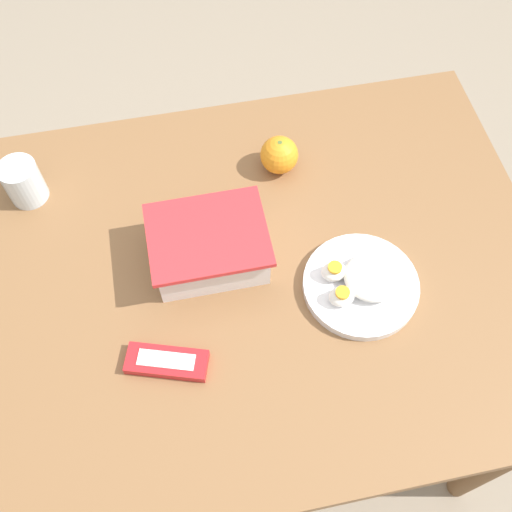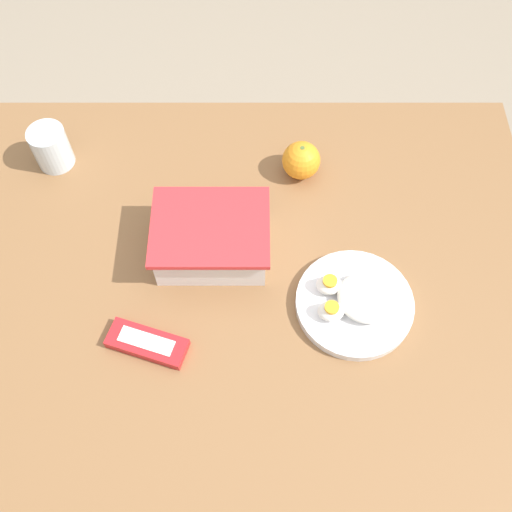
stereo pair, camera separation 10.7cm
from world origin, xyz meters
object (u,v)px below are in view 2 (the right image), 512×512
object	(u,v)px
orange_fruit	(302,160)
rice_plate	(357,302)
food_container	(212,239)
drinking_glass	(52,147)
candy_bar	(148,343)

from	to	relation	value
orange_fruit	rice_plate	xyz separation A→B (m)	(0.09, -0.30, -0.02)
food_container	orange_fruit	xyz separation A→B (m)	(0.17, 0.18, 0.00)
orange_fruit	rice_plate	size ratio (longest dim) A/B	0.36
rice_plate	drinking_glass	distance (m)	0.66
orange_fruit	candy_bar	size ratio (longest dim) A/B	0.52
orange_fruit	candy_bar	distance (m)	0.46
candy_bar	rice_plate	bearing A→B (deg)	11.64
orange_fruit	drinking_glass	xyz separation A→B (m)	(-0.49, 0.03, 0.01)
food_container	candy_bar	distance (m)	0.22
food_container	drinking_glass	xyz separation A→B (m)	(-0.32, 0.21, 0.01)
food_container	rice_plate	world-z (taller)	food_container
orange_fruit	drinking_glass	size ratio (longest dim) A/B	0.87
rice_plate	drinking_glass	size ratio (longest dim) A/B	2.39
food_container	rice_plate	distance (m)	0.28
food_container	orange_fruit	size ratio (longest dim) A/B	2.78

